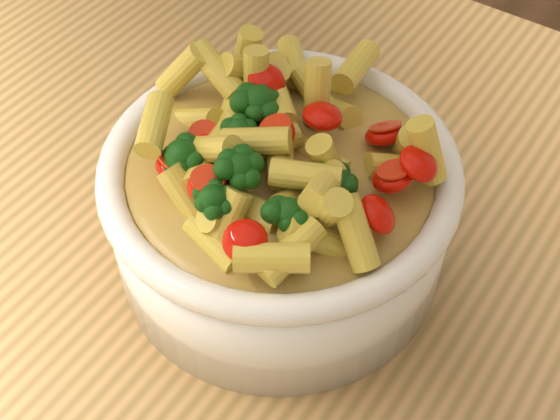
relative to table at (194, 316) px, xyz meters
The scene contains 3 objects.
table is the anchor object (origin of this frame).
serving_bowl 0.17m from the table, 23.73° to the left, with size 0.23×0.23×0.10m.
pasta_salad 0.23m from the table, 23.73° to the left, with size 0.19×0.19×0.04m.
Camera 1 is at (0.26, -0.26, 1.35)m, focal length 50.00 mm.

